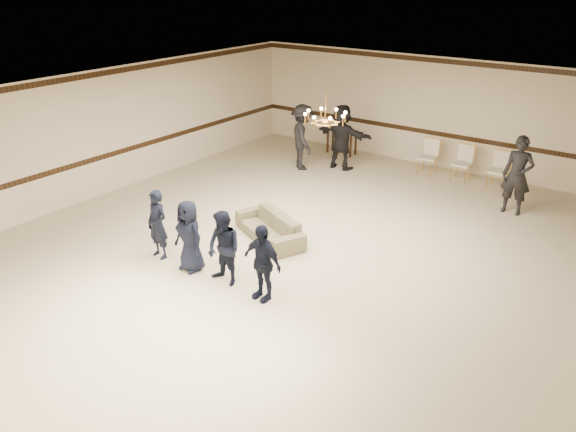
# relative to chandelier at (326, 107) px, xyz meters

# --- Properties ---
(room) EXTENTS (12.01, 14.01, 3.21)m
(room) POSITION_rel_chandelier_xyz_m (0.00, -1.00, -1.28)
(room) COLOR beige
(room) RESTS_ON ground
(chair_rail) EXTENTS (12.00, 0.02, 0.14)m
(chair_rail) POSITION_rel_chandelier_xyz_m (0.00, 5.99, -1.88)
(chair_rail) COLOR black
(chair_rail) RESTS_ON wall_back
(crown_molding) EXTENTS (12.00, 0.02, 0.14)m
(crown_molding) POSITION_rel_chandelier_xyz_m (0.00, 5.99, 0.21)
(crown_molding) COLOR black
(crown_molding) RESTS_ON wall_back
(chandelier) EXTENTS (0.94, 0.94, 0.89)m
(chandelier) POSITION_rel_chandelier_xyz_m (0.00, 0.00, 0.00)
(chandelier) COLOR #BA873B
(chandelier) RESTS_ON ceiling
(boy_a) EXTENTS (0.56, 0.39, 1.45)m
(boy_a) POSITION_rel_chandelier_xyz_m (-2.14, -2.86, -2.15)
(boy_a) COLOR black
(boy_a) RESTS_ON floor
(boy_b) EXTENTS (0.75, 0.53, 1.45)m
(boy_b) POSITION_rel_chandelier_xyz_m (-1.24, -2.86, -2.15)
(boy_b) COLOR black
(boy_b) RESTS_ON floor
(boy_c) EXTENTS (0.76, 0.62, 1.45)m
(boy_c) POSITION_rel_chandelier_xyz_m (-0.34, -2.86, -2.15)
(boy_c) COLOR black
(boy_c) RESTS_ON floor
(boy_d) EXTENTS (0.88, 0.44, 1.45)m
(boy_d) POSITION_rel_chandelier_xyz_m (0.56, -2.86, -2.15)
(boy_d) COLOR black
(boy_d) RESTS_ON floor
(settee) EXTENTS (2.10, 1.51, 0.57)m
(settee) POSITION_rel_chandelier_xyz_m (-0.82, -0.87, -2.59)
(settee) COLOR #706A4B
(settee) RESTS_ON floor
(adult_left) EXTENTS (1.40, 1.35, 1.92)m
(adult_left) POSITION_rel_chandelier_xyz_m (-2.93, 3.45, -1.92)
(adult_left) COLOR black
(adult_left) RESTS_ON floor
(adult_mid) EXTENTS (1.79, 0.60, 1.92)m
(adult_mid) POSITION_rel_chandelier_xyz_m (-2.03, 4.15, -1.92)
(adult_mid) COLOR black
(adult_mid) RESTS_ON floor
(adult_right) EXTENTS (0.71, 0.47, 1.92)m
(adult_right) POSITION_rel_chandelier_xyz_m (3.07, 3.75, -1.92)
(adult_right) COLOR black
(adult_right) RESTS_ON floor
(banquet_chair_left) EXTENTS (0.53, 0.53, 1.01)m
(banquet_chair_left) POSITION_rel_chandelier_xyz_m (0.25, 5.18, -2.37)
(banquet_chair_left) COLOR beige
(banquet_chair_left) RESTS_ON floor
(banquet_chair_mid) EXTENTS (0.50, 0.50, 1.01)m
(banquet_chair_mid) POSITION_rel_chandelier_xyz_m (1.25, 5.18, -2.37)
(banquet_chair_mid) COLOR beige
(banquet_chair_mid) RESTS_ON floor
(banquet_chair_right) EXTENTS (0.52, 0.52, 1.01)m
(banquet_chair_right) POSITION_rel_chandelier_xyz_m (2.25, 5.18, -2.37)
(banquet_chair_right) COLOR beige
(banquet_chair_right) RESTS_ON floor
(console_table) EXTENTS (0.97, 0.45, 0.80)m
(console_table) POSITION_rel_chandelier_xyz_m (-2.75, 5.38, -2.47)
(console_table) COLOR #351F11
(console_table) RESTS_ON floor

